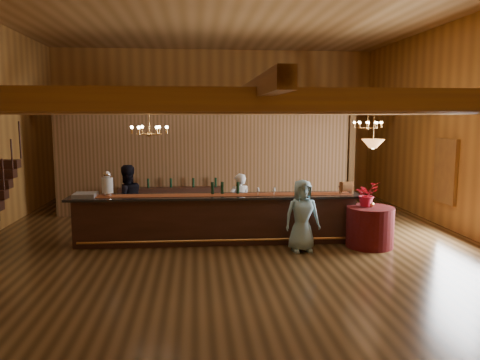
{
  "coord_description": "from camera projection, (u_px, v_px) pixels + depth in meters",
  "views": [
    {
      "loc": [
        -0.79,
        -10.95,
        3.0
      ],
      "look_at": [
        0.33,
        0.75,
        1.41
      ],
      "focal_mm": 35.0,
      "sensor_mm": 36.0,
      "label": 1
    }
  ],
  "objects": [
    {
      "name": "table_flowers",
      "position": [
        367.0,
        194.0,
        10.82
      ],
      "size": [
        0.65,
        0.61,
        0.58
      ],
      "primitive_type": "imported",
      "rotation": [
        0.0,
        0.0,
        0.38
      ],
      "color": "red",
      "rests_on": "round_table"
    },
    {
      "name": "tasting_bar",
      "position": [
        216.0,
        219.0,
        11.19
      ],
      "size": [
        6.94,
        1.03,
        1.17
      ],
      "rotation": [
        0.0,
        0.0,
        -0.02
      ],
      "color": "#3A1D16",
      "rests_on": "floor"
    },
    {
      "name": "backroom_boxes",
      "position": [
        210.0,
        187.0,
        16.6
      ],
      "size": [
        4.1,
        0.6,
        1.1
      ],
      "color": "#3A1D16",
      "rests_on": "floor"
    },
    {
      "name": "window_right_back",
      "position": [
        446.0,
        171.0,
        12.62
      ],
      "size": [
        0.12,
        1.05,
        1.75
      ],
      "primitive_type": "cube",
      "color": "white",
      "rests_on": "wall_right"
    },
    {
      "name": "support_posts",
      "position": [
        231.0,
        179.0,
        10.57
      ],
      "size": [
        9.2,
        10.2,
        3.2
      ],
      "color": "#9A662A",
      "rests_on": "floor"
    },
    {
      "name": "beverage_dispenser",
      "position": [
        107.0,
        184.0,
        10.94
      ],
      "size": [
        0.26,
        0.26,
        0.6
      ],
      "color": "silver",
      "rests_on": "tasting_bar"
    },
    {
      "name": "bar_bottle_1",
      "position": [
        222.0,
        188.0,
        11.24
      ],
      "size": [
        0.07,
        0.07,
        0.3
      ],
      "primitive_type": "cylinder",
      "color": "black",
      "rests_on": "tasting_bar"
    },
    {
      "name": "wall_front",
      "position": [
        288.0,
        146.0,
        4.0
      ],
      "size": [
        12.0,
        0.1,
        5.5
      ],
      "primitive_type": "cube",
      "color": "#AE742F",
      "rests_on": "floor"
    },
    {
      "name": "glass_rack_tray",
      "position": [
        85.0,
        195.0,
        10.83
      ],
      "size": [
        0.5,
        0.5,
        0.1
      ],
      "primitive_type": "cube",
      "color": "gray",
      "rests_on": "tasting_bar"
    },
    {
      "name": "round_table",
      "position": [
        370.0,
        227.0,
        10.85
      ],
      "size": [
        1.08,
        1.08,
        0.94
      ],
      "primitive_type": "cylinder",
      "color": "#470B08",
      "rests_on": "floor"
    },
    {
      "name": "pendant_lamp",
      "position": [
        373.0,
        144.0,
        10.59
      ],
      "size": [
        0.52,
        0.52,
        0.9
      ],
      "color": "#CF954A",
      "rests_on": "beam_grid"
    },
    {
      "name": "table_vase",
      "position": [
        371.0,
        201.0,
        10.79
      ],
      "size": [
        0.18,
        0.18,
        0.28
      ],
      "primitive_type": "imported",
      "rotation": [
        0.0,
        0.0,
        -0.36
      ],
      "color": "#CF954A",
      "rests_on": "round_table"
    },
    {
      "name": "chandelier_left",
      "position": [
        149.0,
        130.0,
        10.29
      ],
      "size": [
        0.8,
        0.8,
        0.63
      ],
      "color": "#CF954A",
      "rests_on": "beam_grid"
    },
    {
      "name": "staff_second",
      "position": [
        127.0,
        201.0,
        11.68
      ],
      "size": [
        1.1,
        1.02,
        1.82
      ],
      "primitive_type": "imported",
      "rotation": [
        0.0,
        0.0,
        3.61
      ],
      "color": "black",
      "rests_on": "floor"
    },
    {
      "name": "partition_wall",
      "position": [
        205.0,
        164.0,
        14.47
      ],
      "size": [
        9.0,
        0.18,
        3.1
      ],
      "primitive_type": "cube",
      "color": "brown",
      "rests_on": "floor"
    },
    {
      "name": "floor",
      "position": [
        229.0,
        242.0,
        11.27
      ],
      "size": [
        14.0,
        14.0,
        0.0
      ],
      "primitive_type": "plane",
      "color": "brown",
      "rests_on": "ground"
    },
    {
      "name": "bar_bottle_0",
      "position": [
        213.0,
        188.0,
        11.22
      ],
      "size": [
        0.07,
        0.07,
        0.3
      ],
      "primitive_type": "cylinder",
      "color": "black",
      "rests_on": "tasting_bar"
    },
    {
      "name": "ceiling",
      "position": [
        229.0,
        5.0,
        10.54
      ],
      "size": [
        14.0,
        14.0,
        0.0
      ],
      "primitive_type": "plane",
      "rotation": [
        3.14,
        0.0,
        0.0
      ],
      "color": "#AD7D44",
      "rests_on": "wall_back"
    },
    {
      "name": "beam_grid",
      "position": [
        227.0,
        107.0,
        11.34
      ],
      "size": [
        11.9,
        13.9,
        0.39
      ],
      "color": "#9A662A",
      "rests_on": "wall_left"
    },
    {
      "name": "chandelier_right",
      "position": [
        368.0,
        125.0,
        13.01
      ],
      "size": [
        0.8,
        0.8,
        0.56
      ],
      "color": "#CF954A",
      "rests_on": "beam_grid"
    },
    {
      "name": "raffle_drum",
      "position": [
        346.0,
        187.0,
        11.27
      ],
      "size": [
        0.34,
        0.24,
        0.3
      ],
      "color": "brown",
      "rests_on": "tasting_bar"
    },
    {
      "name": "backbar_shelf",
      "position": [
        171.0,
        202.0,
        14.25
      ],
      "size": [
        3.13,
        0.56,
        0.88
      ],
      "primitive_type": "cube",
      "rotation": [
        0.0,
        0.0,
        0.02
      ],
      "color": "#3A1D16",
      "rests_on": "floor"
    },
    {
      "name": "wall_right",
      "position": [
        472.0,
        127.0,
        11.47
      ],
      "size": [
        0.1,
        14.0,
        5.5
      ],
      "primitive_type": "cube",
      "color": "#AE742F",
      "rests_on": "floor"
    },
    {
      "name": "guest",
      "position": [
        302.0,
        216.0,
        10.44
      ],
      "size": [
        0.83,
        0.58,
        1.62
      ],
      "primitive_type": "imported",
      "rotation": [
        0.0,
        0.0,
        0.08
      ],
      "color": "#88BBCC",
      "rests_on": "floor"
    },
    {
      "name": "floor_plant",
      "position": [
        278.0,
        192.0,
        15.02
      ],
      "size": [
        0.76,
        0.67,
        1.21
      ],
      "primitive_type": "imported",
      "rotation": [
        0.0,
        0.0,
        0.21
      ],
      "color": "#285E21",
      "rests_on": "floor"
    },
    {
      "name": "wall_back",
      "position": [
        216.0,
        124.0,
        17.81
      ],
      "size": [
        12.0,
        0.1,
        5.5
      ],
      "primitive_type": "cube",
      "color": "#AE742F",
      "rests_on": "floor"
    },
    {
      "name": "bar_bottle_2",
      "position": [
        238.0,
        188.0,
        11.26
      ],
      "size": [
        0.07,
        0.07,
        0.3
      ],
      "primitive_type": "cylinder",
      "color": "black",
      "rests_on": "tasting_bar"
    },
    {
      "name": "bartender",
      "position": [
        239.0,
        204.0,
        11.97
      ],
      "size": [
        0.64,
        0.48,
        1.58
      ],
      "primitive_type": "imported",
      "rotation": [
        0.0,
        0.0,
        3.33
      ],
      "color": "white",
      "rests_on": "floor"
    }
  ]
}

